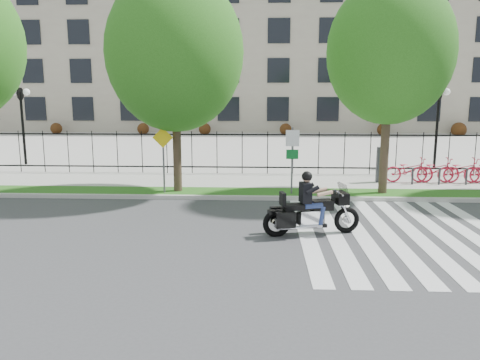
{
  "coord_description": "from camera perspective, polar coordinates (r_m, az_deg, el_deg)",
  "views": [
    {
      "loc": [
        0.94,
        -12.79,
        3.78
      ],
      "look_at": [
        0.19,
        3.0,
        0.94
      ],
      "focal_mm": 35.0,
      "sensor_mm": 36.0,
      "label": 1
    }
  ],
  "objects": [
    {
      "name": "lamp_post_left",
      "position": [
        27.97,
        -25.11,
        8.06
      ],
      "size": [
        1.06,
        0.7,
        4.25
      ],
      "color": "black",
      "rests_on": "ground"
    },
    {
      "name": "ground",
      "position": [
        13.37,
        -1.43,
        -6.25
      ],
      "size": [
        120.0,
        120.0,
        0.0
      ],
      "primitive_type": "plane",
      "color": "#3D3D3F",
      "rests_on": "ground"
    },
    {
      "name": "iron_fence",
      "position": [
        22.16,
        0.27,
        3.37
      ],
      "size": [
        30.0,
        0.06,
        2.0
      ],
      "primitive_type": null,
      "color": "black",
      "rests_on": "sidewalk"
    },
    {
      "name": "sign_pole_warning",
      "position": [
        17.88,
        -9.34,
        3.5
      ],
      "size": [
        0.78,
        0.09,
        2.49
      ],
      "color": "#59595B",
      "rests_on": "grass_verge"
    },
    {
      "name": "crosswalk_stripes",
      "position": [
        13.89,
        18.96,
        -6.16
      ],
      "size": [
        5.7,
        8.0,
        0.01
      ],
      "primitive_type": null,
      "color": "silver",
      "rests_on": "ground"
    },
    {
      "name": "grass_verge",
      "position": [
        18.15,
        -0.31,
        -1.6
      ],
      "size": [
        60.0,
        1.5,
        0.15
      ],
      "primitive_type": "cube",
      "color": "#245314",
      "rests_on": "ground"
    },
    {
      "name": "street_tree_2",
      "position": [
        18.39,
        17.81,
        14.64
      ],
      "size": [
        4.59,
        4.59,
        7.86
      ],
      "color": "#392C1F",
      "rests_on": "grass_verge"
    },
    {
      "name": "motorcycle_rider",
      "position": [
        13.03,
        8.71,
        -3.56
      ],
      "size": [
        2.74,
        1.13,
        2.14
      ],
      "color": "black",
      "rests_on": "ground"
    },
    {
      "name": "curb",
      "position": [
        17.32,
        -0.46,
        -2.17
      ],
      "size": [
        60.0,
        0.2,
        0.15
      ],
      "primitive_type": "cube",
      "color": "#AFADA4",
      "rests_on": "ground"
    },
    {
      "name": "street_tree_1",
      "position": [
        18.11,
        -7.95,
        15.13
      ],
      "size": [
        5.12,
        5.12,
        8.17
      ],
      "color": "#392C1F",
      "rests_on": "grass_verge"
    },
    {
      "name": "sidewalk",
      "position": [
        20.6,
        0.06,
        -0.18
      ],
      "size": [
        60.0,
        3.5,
        0.15
      ],
      "primitive_type": "cube",
      "color": "#ABA9A0",
      "rests_on": "ground"
    },
    {
      "name": "sign_pole_regulatory",
      "position": [
        17.52,
        6.39,
        3.43
      ],
      "size": [
        0.5,
        0.09,
        2.5
      ],
      "color": "#59595B",
      "rests_on": "grass_verge"
    },
    {
      "name": "bike_share_station",
      "position": [
        22.12,
        26.6,
        1.05
      ],
      "size": [
        7.89,
        0.89,
        1.5
      ],
      "color": "#2D2D33",
      "rests_on": "sidewalk"
    },
    {
      "name": "lamp_post_right",
      "position": [
        26.4,
        23.03,
        8.14
      ],
      "size": [
        1.06,
        0.7,
        4.25
      ],
      "color": "black",
      "rests_on": "ground"
    },
    {
      "name": "office_building",
      "position": [
        58.04,
        1.85,
        16.3
      ],
      "size": [
        60.0,
        21.9,
        20.15
      ],
      "color": "gray",
      "rests_on": "ground"
    },
    {
      "name": "plaza",
      "position": [
        37.98,
        1.29,
        4.54
      ],
      "size": [
        80.0,
        34.0,
        0.1
      ],
      "primitive_type": "cube",
      "color": "#ABA9A0",
      "rests_on": "ground"
    }
  ]
}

